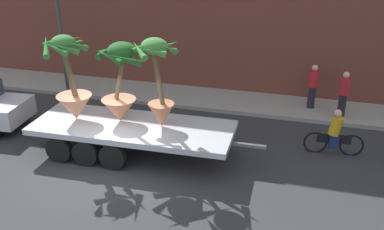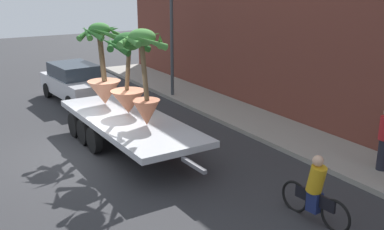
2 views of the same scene
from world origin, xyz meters
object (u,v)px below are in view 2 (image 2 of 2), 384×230
object	(u,v)px
potted_palm_front	(128,76)
street_lamp	(172,23)
potted_palm_rear	(145,76)
flatbed_trailer	(126,122)
potted_palm_middle	(103,72)
cyclist	(315,192)
trailing_car	(76,82)

from	to	relation	value
potted_palm_front	street_lamp	size ratio (longest dim) A/B	0.53
potted_palm_rear	street_lamp	xyz separation A→B (m)	(-5.54, 3.92, 0.82)
flatbed_trailer	potted_palm_front	size ratio (longest dim) A/B	2.86
street_lamp	potted_palm_middle	bearing A→B (deg)	-56.14
cyclist	street_lamp	size ratio (longest dim) A/B	0.38
potted_palm_front	trailing_car	world-z (taller)	potted_palm_front
potted_palm_rear	street_lamp	bearing A→B (deg)	144.73
potted_palm_front	street_lamp	bearing A→B (deg)	137.92
trailing_car	potted_palm_front	bearing A→B (deg)	-1.32
flatbed_trailer	potted_palm_rear	xyz separation A→B (m)	(1.09, 0.18, 1.64)
potted_palm_front	potted_palm_middle	bearing A→B (deg)	-171.00
flatbed_trailer	potted_palm_middle	distance (m)	2.13
trailing_car	potted_palm_middle	bearing A→B (deg)	-4.86
flatbed_trailer	cyclist	world-z (taller)	cyclist
flatbed_trailer	street_lamp	world-z (taller)	street_lamp
potted_palm_middle	trailing_car	world-z (taller)	potted_palm_middle
street_lamp	potted_palm_rear	bearing A→B (deg)	-35.27
street_lamp	trailing_car	bearing A→B (deg)	-114.51
potted_palm_front	trailing_car	xyz separation A→B (m)	(-6.00, 0.14, -1.35)
trailing_car	street_lamp	distance (m)	4.76
cyclist	trailing_car	xyz separation A→B (m)	(-12.48, -1.29, 0.16)
potted_palm_rear	trailing_car	size ratio (longest dim) A/B	0.64
potted_palm_front	trailing_car	distance (m)	6.16
potted_palm_rear	potted_palm_front	bearing A→B (deg)	178.26
potted_palm_middle	trailing_car	distance (m)	4.66
cyclist	street_lamp	world-z (taller)	street_lamp
potted_palm_middle	cyclist	distance (m)	8.30
cyclist	street_lamp	distance (m)	11.34
potted_palm_middle	potted_palm_front	world-z (taller)	potted_palm_middle
flatbed_trailer	trailing_car	world-z (taller)	trailing_car
trailing_car	flatbed_trailer	bearing A→B (deg)	-3.28
flatbed_trailer	potted_palm_middle	bearing A→B (deg)	-179.06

